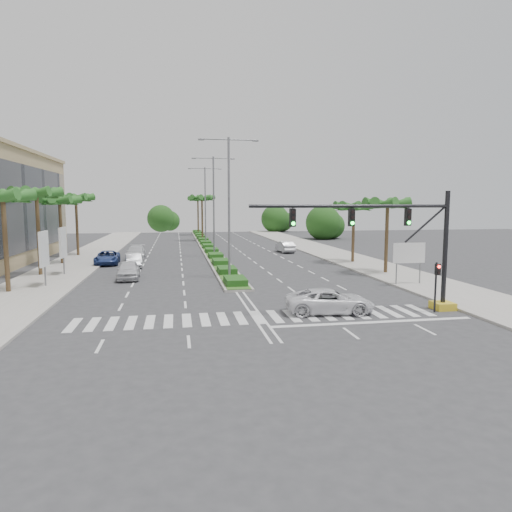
{
  "coord_description": "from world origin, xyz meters",
  "views": [
    {
      "loc": [
        -4.47,
        -24.97,
        6.42
      ],
      "look_at": [
        0.68,
        4.48,
        3.0
      ],
      "focal_mm": 32.0,
      "sensor_mm": 36.0,
      "label": 1
    }
  ],
  "objects_px": {
    "car_parked_b": "(134,260)",
    "car_right": "(285,247)",
    "car_crossing": "(330,301)",
    "car_parked_a": "(128,270)",
    "car_parked_c": "(107,258)",
    "car_parked_d": "(136,252)"
  },
  "relations": [
    {
      "from": "car_crossing",
      "to": "car_right",
      "type": "relative_size",
      "value": 1.14
    },
    {
      "from": "car_parked_b",
      "to": "car_crossing",
      "type": "xyz_separation_m",
      "value": [
        13.2,
        -22.15,
        0.0
      ]
    },
    {
      "from": "car_parked_b",
      "to": "car_parked_c",
      "type": "bearing_deg",
      "value": 128.24
    },
    {
      "from": "car_parked_c",
      "to": "car_parked_a",
      "type": "bearing_deg",
      "value": -75.34
    },
    {
      "from": "car_parked_a",
      "to": "car_right",
      "type": "bearing_deg",
      "value": 43.72
    },
    {
      "from": "car_parked_d",
      "to": "car_right",
      "type": "xyz_separation_m",
      "value": [
        19.02,
        3.74,
        -0.01
      ]
    },
    {
      "from": "car_parked_c",
      "to": "car_crossing",
      "type": "relative_size",
      "value": 0.99
    },
    {
      "from": "car_parked_b",
      "to": "car_right",
      "type": "relative_size",
      "value": 0.96
    },
    {
      "from": "car_crossing",
      "to": "car_right",
      "type": "xyz_separation_m",
      "value": [
        5.41,
        33.63,
        0.03
      ]
    },
    {
      "from": "car_parked_a",
      "to": "car_right",
      "type": "relative_size",
      "value": 1.0
    },
    {
      "from": "car_parked_a",
      "to": "car_right",
      "type": "xyz_separation_m",
      "value": [
        18.38,
        18.97,
        -0.03
      ]
    },
    {
      "from": "car_parked_a",
      "to": "car_parked_c",
      "type": "height_order",
      "value": "car_parked_a"
    },
    {
      "from": "car_parked_a",
      "to": "car_parked_b",
      "type": "height_order",
      "value": "car_parked_a"
    },
    {
      "from": "car_parked_c",
      "to": "car_parked_b",
      "type": "bearing_deg",
      "value": -46.42
    },
    {
      "from": "car_crossing",
      "to": "car_right",
      "type": "bearing_deg",
      "value": -2.69
    },
    {
      "from": "car_parked_d",
      "to": "car_parked_b",
      "type": "bearing_deg",
      "value": -86.86
    },
    {
      "from": "car_parked_a",
      "to": "car_crossing",
      "type": "bearing_deg",
      "value": -50.71
    },
    {
      "from": "car_parked_a",
      "to": "car_parked_c",
      "type": "relative_size",
      "value": 0.88
    },
    {
      "from": "car_crossing",
      "to": "car_parked_a",
      "type": "bearing_deg",
      "value": 47.94
    },
    {
      "from": "car_parked_b",
      "to": "car_crossing",
      "type": "height_order",
      "value": "car_crossing"
    },
    {
      "from": "car_parked_d",
      "to": "car_crossing",
      "type": "xyz_separation_m",
      "value": [
        13.61,
        -29.9,
        -0.04
      ]
    },
    {
      "from": "car_parked_c",
      "to": "car_parked_d",
      "type": "distance_m",
      "value": 5.52
    }
  ]
}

